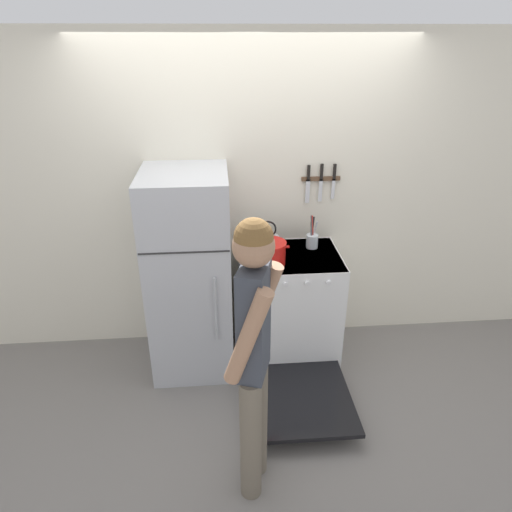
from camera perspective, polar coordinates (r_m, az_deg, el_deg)
ground_plane at (r=4.29m, az=-0.81°, el=-9.47°), size 14.00×14.00×0.00m
wall_back at (r=3.72m, az=-0.96°, el=6.98°), size 10.00×0.06×2.55m
refrigerator at (r=3.56m, az=-8.26°, el=-2.34°), size 0.63×0.71×1.62m
stove_range at (r=3.76m, az=4.13°, el=-6.65°), size 0.79×1.39×0.93m
dutch_oven_pot at (r=3.39m, az=1.68°, el=0.38°), size 0.30×0.25×0.20m
tea_kettle at (r=3.62m, az=1.45°, el=1.91°), size 0.23×0.19×0.25m
utensil_jar at (r=3.69m, az=7.03°, el=2.03°), size 0.09×0.09×0.27m
person at (r=2.45m, az=-0.27°, el=-11.76°), size 0.35×0.41×1.74m
wall_knife_strip at (r=3.70m, az=8.11°, el=9.60°), size 0.31×0.03×0.32m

